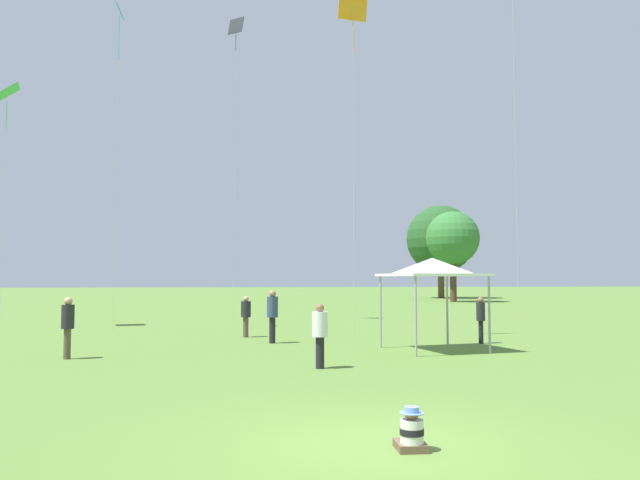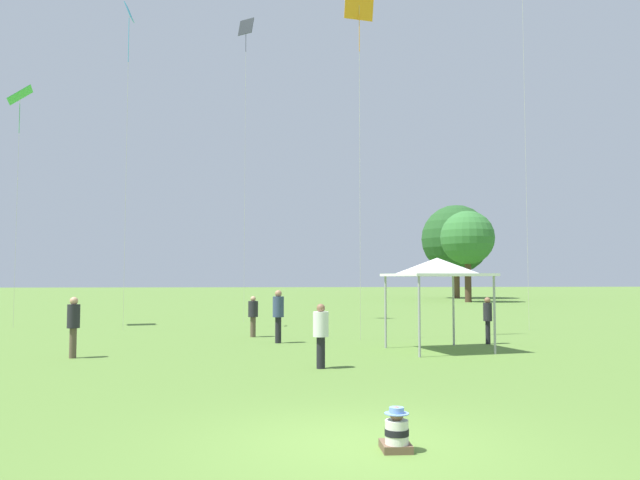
% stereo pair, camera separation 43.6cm
% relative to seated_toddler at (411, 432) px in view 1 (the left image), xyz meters
% --- Properties ---
extents(ground_plane, '(300.00, 300.00, 0.00)m').
position_rel_seated_toddler_xyz_m(ground_plane, '(-0.43, 0.38, -0.24)').
color(ground_plane, '#567A33').
extents(seated_toddler, '(0.39, 0.48, 0.57)m').
position_rel_seated_toddler_xyz_m(seated_toddler, '(0.00, 0.00, 0.00)').
color(seated_toddler, brown).
rests_on(seated_toddler, ground).
extents(person_standing_0, '(0.47, 0.47, 1.69)m').
position_rel_seated_toddler_xyz_m(person_standing_0, '(-6.84, 10.05, 0.77)').
color(person_standing_0, brown).
rests_on(person_standing_0, ground).
extents(person_standing_1, '(0.52, 0.52, 1.80)m').
position_rel_seated_toddler_xyz_m(person_standing_1, '(-1.05, 13.50, 0.84)').
color(person_standing_1, black).
rests_on(person_standing_1, ground).
extents(person_standing_2, '(0.39, 0.39, 1.57)m').
position_rel_seated_toddler_xyz_m(person_standing_2, '(5.97, 12.48, 0.71)').
color(person_standing_2, black).
rests_on(person_standing_2, ground).
extents(person_standing_3, '(0.38, 0.38, 1.54)m').
position_rel_seated_toddler_xyz_m(person_standing_3, '(-1.92, 15.81, 0.67)').
color(person_standing_3, brown).
rests_on(person_standing_3, ground).
extents(person_standing_4, '(0.54, 0.54, 1.58)m').
position_rel_seated_toddler_xyz_m(person_standing_4, '(-0.21, 7.38, 0.69)').
color(person_standing_4, black).
rests_on(person_standing_4, ground).
extents(canopy_tent, '(3.15, 3.15, 2.83)m').
position_rel_seated_toddler_xyz_m(canopy_tent, '(3.72, 10.70, 2.30)').
color(canopy_tent, white).
rests_on(canopy_tent, ground).
extents(kite_0, '(1.24, 1.40, 10.92)m').
position_rel_seated_toddler_xyz_m(kite_0, '(-12.58, 21.23, 10.08)').
color(kite_0, green).
rests_on(kite_0, ground).
extents(kite_3, '(0.33, 0.74, 14.11)m').
position_rel_seated_toddler_xyz_m(kite_3, '(-7.39, 19.20, 12.59)').
color(kite_3, '#339EDB').
rests_on(kite_3, ground).
extents(kite_6, '(0.85, 0.71, 15.77)m').
position_rel_seated_toddler_xyz_m(kite_6, '(-2.43, 24.06, 14.30)').
color(kite_6, '#1E2328').
rests_on(kite_6, ground).
extents(kite_7, '(1.14, 0.44, 12.89)m').
position_rel_seated_toddler_xyz_m(kite_7, '(1.93, 14.28, 11.74)').
color(kite_7, orange).
rests_on(kite_7, ground).
extents(distant_tree_0, '(7.62, 7.62, 10.42)m').
position_rel_seated_toddler_xyz_m(distant_tree_0, '(20.36, 59.68, 6.36)').
color(distant_tree_0, brown).
rests_on(distant_tree_0, ground).
extents(distant_tree_1, '(5.05, 5.05, 8.55)m').
position_rel_seated_toddler_xyz_m(distant_tree_1, '(17.85, 48.61, 5.74)').
color(distant_tree_1, '#473323').
rests_on(distant_tree_1, ground).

